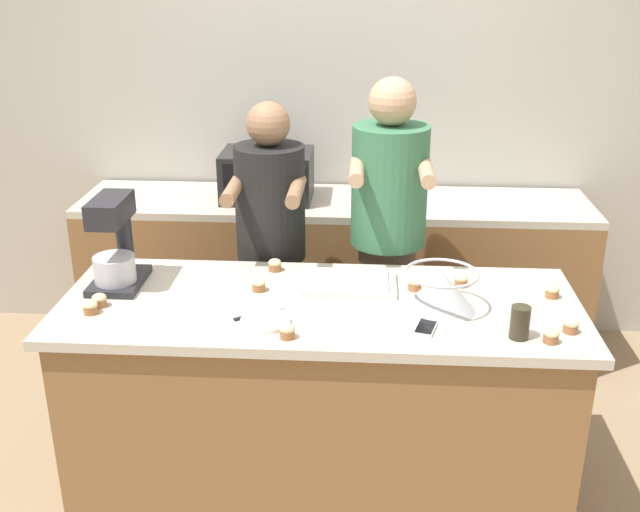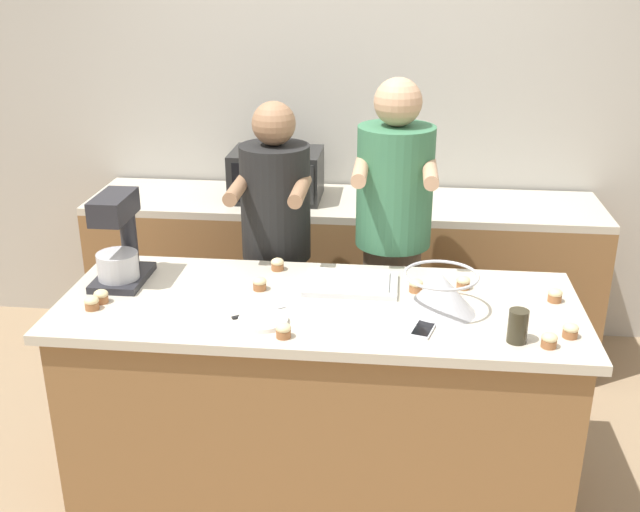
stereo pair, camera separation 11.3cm
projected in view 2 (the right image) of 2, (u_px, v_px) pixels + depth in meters
ground_plane at (319, 483)px, 3.31m from camera, size 16.00×16.00×0.00m
back_wall at (349, 110)px, 4.27m from camera, size 10.00×0.06×2.70m
island_counter at (319, 397)px, 3.14m from camera, size 2.07×0.80×0.89m
back_counter at (342, 277)px, 4.28m from camera, size 2.80×0.60×0.92m
person_left at (277, 257)px, 3.59m from camera, size 0.34×0.50×1.57m
person_right at (392, 250)px, 3.51m from camera, size 0.36×0.51×1.68m
stand_mixer at (119, 244)px, 3.10m from camera, size 0.20×0.30×0.38m
mixing_bowl at (440, 291)px, 2.87m from camera, size 0.29×0.29×0.16m
baking_tray at (351, 283)px, 3.10m from camera, size 0.39×0.25×0.04m
microwave_oven at (277, 175)px, 4.10m from camera, size 0.49×0.36×0.27m
cell_phone at (424, 329)px, 2.75m from camera, size 0.11×0.16×0.01m
drinking_glass at (518, 326)px, 2.65m from camera, size 0.07×0.07×0.12m
small_plate at (263, 320)px, 2.80m from camera, size 0.19×0.19×0.02m
knife at (255, 313)px, 2.87m from camera, size 0.19×0.14×0.01m
cupcake_0 at (92, 303)px, 2.90m from camera, size 0.06×0.06×0.05m
cupcake_1 at (101, 296)px, 2.96m from camera, size 0.06×0.06×0.05m
cupcake_2 at (277, 264)px, 3.27m from camera, size 0.06×0.06×0.05m
cupcake_3 at (416, 286)px, 3.05m from camera, size 0.06×0.06×0.05m
cupcake_4 at (463, 282)px, 3.08m from camera, size 0.06×0.06×0.05m
cupcake_5 at (283, 330)px, 2.69m from camera, size 0.06×0.06×0.05m
cupcake_6 at (260, 284)px, 3.07m from camera, size 0.06×0.06×0.05m
cupcake_7 at (549, 340)px, 2.62m from camera, size 0.06×0.06×0.05m
cupcake_8 at (555, 295)px, 2.97m from camera, size 0.06×0.06×0.05m
cupcake_9 at (570, 330)px, 2.69m from camera, size 0.06×0.06×0.05m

